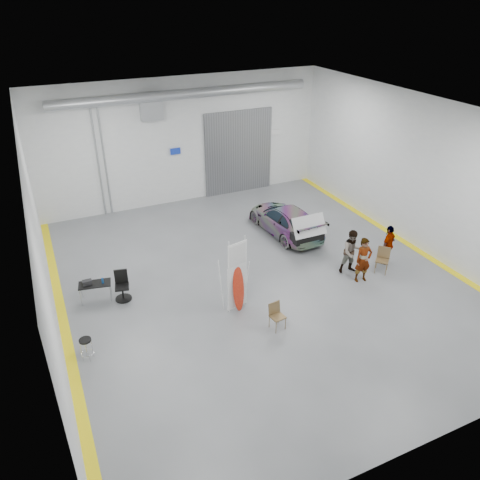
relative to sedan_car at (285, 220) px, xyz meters
name	(u,v)px	position (x,y,z in m)	size (l,w,h in m)	color
ground	(258,278)	(-2.69, -2.80, -0.61)	(16.00, 16.00, 0.00)	slate
room_shell	(239,153)	(-2.45, -0.59, 3.47)	(14.02, 16.18, 6.01)	silver
sedan_car	(285,220)	(0.00, 0.00, 0.00)	(1.72, 4.22, 1.22)	silver
person_a	(363,260)	(0.66, -4.48, 0.25)	(0.63, 0.41, 1.72)	#966552
person_b	(352,252)	(0.65, -3.83, 0.25)	(0.84, 0.65, 1.72)	teal
person_c	(388,245)	(2.30, -3.88, 0.19)	(0.93, 0.38, 1.61)	olive
surfboard_display	(237,282)	(-4.20, -4.22, 0.47)	(0.75, 0.32, 2.68)	white
folding_chair_near	(277,321)	(-3.44, -5.61, -0.34)	(0.47, 0.49, 0.88)	brown
folding_chair_far	(381,265)	(1.70, -4.31, -0.31)	(0.64, 0.73, 0.97)	brown
shop_stool	(87,349)	(-9.06, -4.57, -0.25)	(0.37, 0.37, 0.72)	black
work_table	(93,284)	(-8.39, -1.70, 0.06)	(1.14, 0.72, 0.87)	#96999E
office_chair	(122,287)	(-7.50, -2.00, -0.15)	(0.56, 0.58, 1.05)	black
trunk_lid	(309,224)	(0.00, -1.86, 0.63)	(1.43, 0.87, 0.04)	silver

